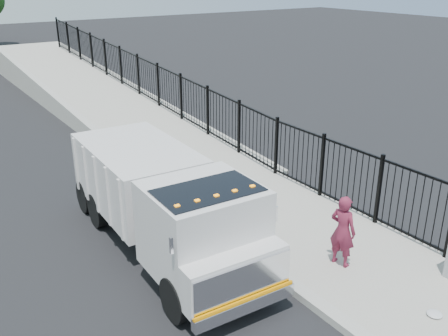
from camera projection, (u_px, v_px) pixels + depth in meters
ground at (266, 270)px, 10.96m from camera, size 120.00×120.00×0.00m
sidewalk at (398, 283)px, 10.39m from camera, size 3.55×12.00×0.12m
curb at (332, 315)px, 9.39m from camera, size 0.30×12.00×0.16m
ramp at (96, 105)px, 24.39m from camera, size 3.95×24.06×3.19m
iron_fence at (159, 99)px, 21.71m from camera, size 0.10×28.00×1.80m
truck at (165, 200)px, 11.23m from camera, size 2.43×6.84×2.32m
worker at (343, 231)px, 10.67m from camera, size 0.52×0.67×1.62m
debris at (435, 314)px, 9.30m from camera, size 0.29×0.29×0.07m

